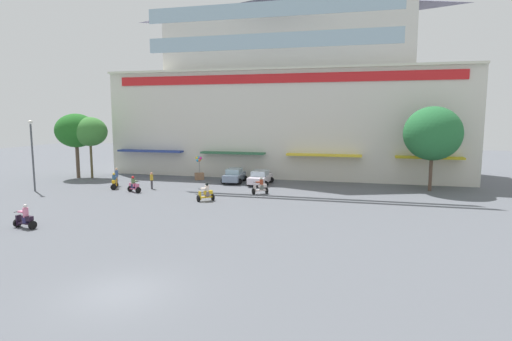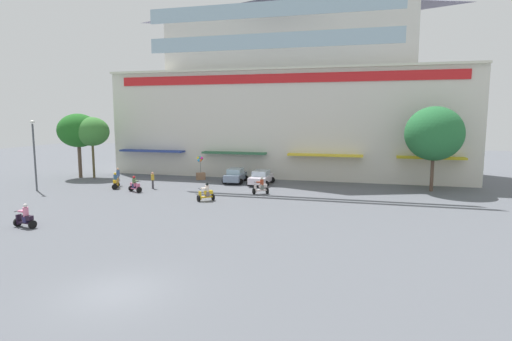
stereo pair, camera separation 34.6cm
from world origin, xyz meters
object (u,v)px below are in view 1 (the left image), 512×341
scooter_rider_5 (260,187)px  pedestrian_1 (117,175)px  pedestrian_0 (152,179)px  scooter_rider_3 (134,186)px  plaza_tree_2 (90,132)px  scooter_rider_4 (25,219)px  scooter_rider_1 (206,193)px  plaza_tree_0 (76,131)px  plaza_tree_1 (433,134)px  balloon_vendor_cart (199,171)px  parked_car_0 (234,175)px  scooter_rider_2 (114,182)px  parked_car_1 (260,177)px  streetlamp_near (32,150)px

scooter_rider_5 → pedestrian_1: (-14.68, 0.70, 0.39)m
pedestrian_0 → scooter_rider_5: bearing=0.5°
scooter_rider_3 → plaza_tree_2: bearing=144.2°
pedestrian_0 → scooter_rider_4: bearing=-92.9°
scooter_rider_1 → pedestrian_0: bearing=150.2°
scooter_rider_1 → plaza_tree_2: bearing=152.9°
plaza_tree_0 → pedestrian_1: bearing=-26.6°
plaza_tree_1 → scooter_rider_5: plaza_tree_1 is taller
pedestrian_0 → balloon_vendor_cart: balloon_vendor_cart is taller
plaza_tree_1 → parked_car_0: 19.28m
scooter_rider_2 → pedestrian_0: (3.44, 0.81, 0.28)m
plaza_tree_0 → parked_car_1: size_ratio=1.69×
parked_car_0 → pedestrian_1: size_ratio=2.27×
scooter_rider_2 → plaza_tree_1: bearing=12.4°
scooter_rider_4 → streetlamp_near: 14.37m
scooter_rider_1 → scooter_rider_5: (3.50, 4.09, 0.01)m
scooter_rider_4 → plaza_tree_0: bearing=119.3°
plaza_tree_2 → parked_car_1: size_ratio=1.60×
streetlamp_near → plaza_tree_2: bearing=89.8°
plaza_tree_0 → parked_car_1: 21.03m
parked_car_0 → streetlamp_near: (-16.11, -9.28, 3.04)m
plaza_tree_2 → scooter_rider_5: bearing=-12.5°
scooter_rider_4 → scooter_rider_5: bearing=52.4°
scooter_rider_1 → pedestrian_0: 8.04m
scooter_rider_2 → scooter_rider_3: scooter_rider_2 is taller
streetlamp_near → scooter_rider_2: bearing=25.0°
plaza_tree_2 → scooter_rider_4: (8.99, -19.03, -4.48)m
plaza_tree_1 → parked_car_1: bearing=-178.2°
plaza_tree_0 → scooter_rider_5: 22.65m
pedestrian_0 → parked_car_1: bearing=28.3°
plaza_tree_2 → scooter_rider_2: 9.37m
balloon_vendor_cart → pedestrian_0: bearing=-108.9°
scooter_rider_1 → scooter_rider_2: (-10.42, 3.19, 0.02)m
scooter_rider_4 → scooter_rider_3: bearing=90.0°
scooter_rider_1 → pedestrian_1: bearing=156.8°
plaza_tree_1 → pedestrian_1: bearing=-170.9°
plaza_tree_2 → scooter_rider_3: size_ratio=4.55×
pedestrian_0 → streetlamp_near: size_ratio=0.25×
plaza_tree_0 → scooter_rider_1: bearing=-24.5°
parked_car_1 → pedestrian_1: bearing=-162.7°
scooter_rider_2 → scooter_rider_5: size_ratio=1.02×
plaza_tree_0 → pedestrian_0: size_ratio=4.44×
plaza_tree_2 → parked_car_0: size_ratio=1.68×
plaza_tree_1 → scooter_rider_5: 16.26m
plaza_tree_1 → balloon_vendor_cart: 23.34m
pedestrian_1 → balloon_vendor_cart: 8.47m
plaza_tree_1 → scooter_rider_1: plaza_tree_1 is taller
plaza_tree_0 → pedestrian_0: bearing=-21.0°
plaza_tree_1 → parked_car_0: size_ratio=1.94×
plaza_tree_0 → pedestrian_1: plaza_tree_0 is taller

